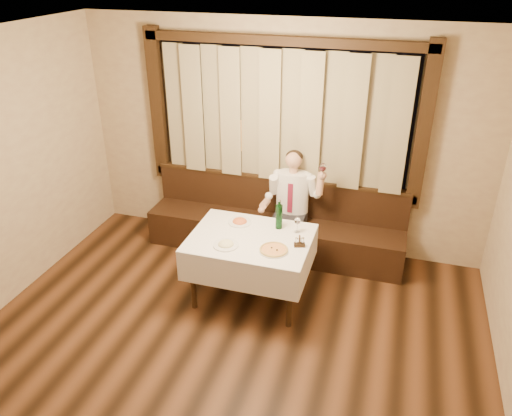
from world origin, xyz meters
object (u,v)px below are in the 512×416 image
(banquette, at_px, (275,228))
(green_bottle, at_px, (279,216))
(dining_table, at_px, (251,246))
(cruet_caddy, at_px, (299,243))
(pasta_cream, at_px, (226,243))
(pizza, at_px, (274,250))
(seated_man, at_px, (292,198))
(pasta_red, at_px, (240,220))

(banquette, xyz_separation_m, green_bottle, (0.24, -0.75, 0.59))
(dining_table, distance_m, cruet_caddy, 0.55)
(banquette, distance_m, pasta_cream, 1.36)
(dining_table, distance_m, pizza, 0.38)
(banquette, distance_m, green_bottle, 0.98)
(dining_table, bearing_deg, banquette, 90.00)
(banquette, relative_size, green_bottle, 9.52)
(green_bottle, relative_size, cruet_caddy, 2.79)
(pasta_cream, relative_size, seated_man, 0.19)
(pasta_red, distance_m, cruet_caddy, 0.79)
(pizza, bearing_deg, seated_man, 94.19)
(pasta_red, xyz_separation_m, seated_man, (0.43, 0.67, 0.01))
(pasta_cream, bearing_deg, seated_man, 70.69)
(pasta_cream, bearing_deg, dining_table, 51.30)
(pizza, relative_size, cruet_caddy, 2.51)
(cruet_caddy, bearing_deg, banquette, 99.03)
(banquette, height_order, seated_man, seated_man)
(banquette, bearing_deg, cruet_caddy, -63.33)
(pasta_cream, xyz_separation_m, seated_man, (0.41, 1.17, 0.01))
(dining_table, xyz_separation_m, seated_man, (0.22, 0.93, 0.15))
(banquette, bearing_deg, pizza, -75.97)
(green_bottle, bearing_deg, cruet_caddy, -46.07)
(pasta_red, bearing_deg, pasta_cream, -88.07)
(dining_table, distance_m, green_bottle, 0.44)
(pasta_red, height_order, green_bottle, green_bottle)
(banquette, height_order, dining_table, banquette)
(dining_table, height_order, pasta_red, pasta_red)
(dining_table, xyz_separation_m, pasta_cream, (-0.19, -0.24, 0.14))
(seated_man, bearing_deg, pasta_cream, -109.31)
(pasta_cream, distance_m, cruet_caddy, 0.75)
(banquette, distance_m, cruet_caddy, 1.28)
(pizza, relative_size, seated_man, 0.22)
(pizza, bearing_deg, dining_table, 147.65)
(pizza, bearing_deg, cruet_caddy, 35.35)
(dining_table, relative_size, pasta_cream, 4.88)
(dining_table, relative_size, seated_man, 0.93)
(pizza, height_order, cruet_caddy, cruet_caddy)
(green_bottle, distance_m, seated_man, 0.67)
(pizza, bearing_deg, green_bottle, 98.38)
(pasta_red, xyz_separation_m, cruet_caddy, (0.74, -0.29, 0.01))
(pasta_red, height_order, pasta_cream, same)
(pasta_cream, bearing_deg, pasta_red, 91.93)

